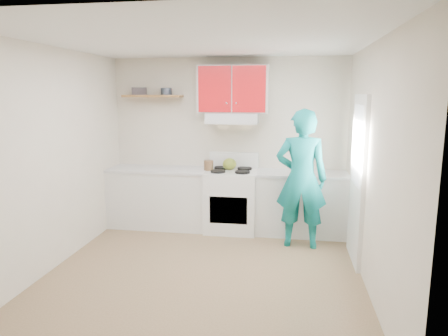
% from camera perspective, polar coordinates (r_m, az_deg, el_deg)
% --- Properties ---
extents(floor, '(3.80, 3.80, 0.00)m').
position_cam_1_polar(floor, '(4.91, -2.83, -14.44)').
color(floor, brown).
rests_on(floor, ground).
extents(ceiling, '(3.60, 3.80, 0.04)m').
position_cam_1_polar(ceiling, '(4.49, -3.14, 17.27)').
color(ceiling, white).
rests_on(ceiling, floor).
extents(back_wall, '(3.60, 0.04, 2.60)m').
position_cam_1_polar(back_wall, '(6.37, 0.59, 3.52)').
color(back_wall, beige).
rests_on(back_wall, floor).
extents(front_wall, '(3.60, 0.04, 2.60)m').
position_cam_1_polar(front_wall, '(2.74, -11.34, -5.93)').
color(front_wall, beige).
rests_on(front_wall, floor).
extents(left_wall, '(0.04, 3.80, 2.60)m').
position_cam_1_polar(left_wall, '(5.20, -22.77, 1.16)').
color(left_wall, beige).
rests_on(left_wall, floor).
extents(right_wall, '(0.04, 3.80, 2.60)m').
position_cam_1_polar(right_wall, '(4.51, 20.01, 0.04)').
color(right_wall, beige).
rests_on(right_wall, floor).
extents(door, '(0.05, 0.85, 2.05)m').
position_cam_1_polar(door, '(5.23, 18.14, -1.56)').
color(door, white).
rests_on(door, floor).
extents(door_glass, '(0.01, 0.55, 0.95)m').
position_cam_1_polar(door_glass, '(5.16, 18.11, 3.07)').
color(door_glass, white).
rests_on(door_glass, door).
extents(counter_left, '(1.52, 0.60, 0.90)m').
position_cam_1_polar(counter_left, '(6.48, -8.98, -4.15)').
color(counter_left, silver).
rests_on(counter_left, floor).
extents(counter_right, '(1.32, 0.60, 0.90)m').
position_cam_1_polar(counter_right, '(6.18, 10.71, -4.93)').
color(counter_right, silver).
rests_on(counter_right, floor).
extents(stove, '(0.76, 0.65, 0.92)m').
position_cam_1_polar(stove, '(6.20, 1.04, -4.58)').
color(stove, white).
rests_on(stove, floor).
extents(range_hood, '(0.76, 0.44, 0.15)m').
position_cam_1_polar(range_hood, '(6.11, 1.22, 6.94)').
color(range_hood, silver).
rests_on(range_hood, back_wall).
extents(upper_cabinets, '(1.02, 0.33, 0.70)m').
position_cam_1_polar(upper_cabinets, '(6.15, 1.31, 10.93)').
color(upper_cabinets, red).
rests_on(upper_cabinets, back_wall).
extents(shelf, '(0.90, 0.30, 0.04)m').
position_cam_1_polar(shelf, '(6.46, -9.91, 9.86)').
color(shelf, brown).
rests_on(shelf, back_wall).
extents(books, '(0.25, 0.21, 0.11)m').
position_cam_1_polar(books, '(6.52, -11.74, 10.46)').
color(books, '#3E363A').
rests_on(books, shelf).
extents(tin, '(0.20, 0.20, 0.10)m').
position_cam_1_polar(tin, '(6.39, -8.05, 10.53)').
color(tin, '#333D4C').
rests_on(tin, shelf).
extents(kettle, '(0.24, 0.24, 0.18)m').
position_cam_1_polar(kettle, '(6.17, 0.77, 0.56)').
color(kettle, olive).
rests_on(kettle, stove).
extents(crock, '(0.19, 0.19, 0.17)m').
position_cam_1_polar(crock, '(6.14, -2.16, 0.28)').
color(crock, brown).
rests_on(crock, counter_left).
extents(cutting_board, '(0.32, 0.28, 0.02)m').
position_cam_1_polar(cutting_board, '(6.10, 9.41, -0.65)').
color(cutting_board, olive).
rests_on(cutting_board, counter_right).
extents(silicone_mat, '(0.37, 0.34, 0.01)m').
position_cam_1_polar(silicone_mat, '(6.12, 13.74, -0.84)').
color(silicone_mat, '#B11219').
rests_on(silicone_mat, counter_right).
extents(person, '(0.70, 0.47, 1.87)m').
position_cam_1_polar(person, '(5.54, 10.73, -1.52)').
color(person, '#0E7F7F').
rests_on(person, floor).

